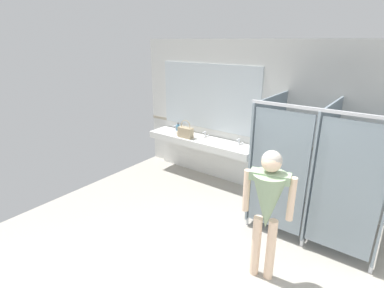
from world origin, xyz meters
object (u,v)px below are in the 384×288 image
at_px(paper_cup, 178,134).
at_px(handbag, 186,132).
at_px(person_standing, 268,201).
at_px(soap_dispenser, 178,127).

bearing_deg(paper_cup, handbag, -2.58).
relative_size(person_standing, handbag, 4.45).
bearing_deg(handbag, person_standing, -34.13).
distance_m(handbag, paper_cup, 0.22).
distance_m(person_standing, soap_dispenser, 3.63).
bearing_deg(soap_dispenser, paper_cup, -50.20).
bearing_deg(person_standing, soap_dispenser, 145.96).
relative_size(soap_dispenser, paper_cup, 1.99).
height_order(person_standing, paper_cup, person_standing).
relative_size(handbag, paper_cup, 4.25).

